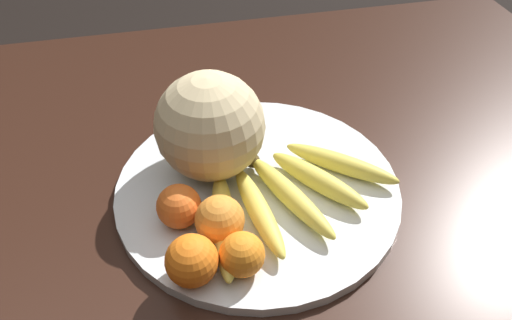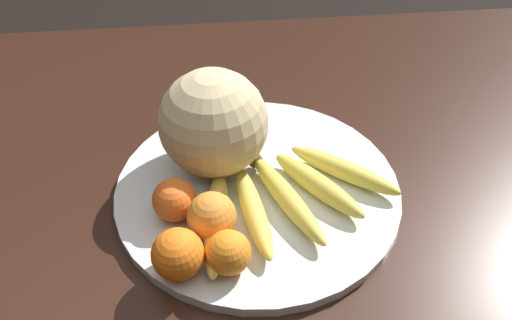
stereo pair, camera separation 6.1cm
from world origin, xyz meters
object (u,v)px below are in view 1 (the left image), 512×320
(orange_back_left, at_px, (179,206))
(kitchen_table, at_px, (259,231))
(fruit_bowl, at_px, (256,188))
(banana_bunch, at_px, (286,194))
(orange_front_right, at_px, (192,261))
(orange_mid_center, at_px, (242,254))
(melon, at_px, (210,126))
(orange_front_left, at_px, (220,220))

(orange_back_left, bearing_deg, kitchen_table, -163.64)
(fruit_bowl, relative_size, orange_back_left, 6.91)
(banana_bunch, distance_m, orange_front_right, 0.18)
(fruit_bowl, xyz_separation_m, orange_mid_center, (0.05, 0.15, 0.04))
(kitchen_table, relative_size, fruit_bowl, 3.48)
(melon, relative_size, orange_mid_center, 2.81)
(melon, relative_size, orange_back_left, 2.64)
(orange_front_right, distance_m, orange_back_left, 0.10)
(kitchen_table, relative_size, orange_back_left, 24.07)
(fruit_bowl, bearing_deg, orange_back_left, 22.53)
(kitchen_table, distance_m, orange_front_right, 0.22)
(kitchen_table, height_order, orange_front_left, orange_front_left)
(banana_bunch, bearing_deg, kitchen_table, -156.18)
(melon, height_order, orange_mid_center, melon)
(melon, xyz_separation_m, orange_back_left, (0.06, 0.10, -0.05))
(fruit_bowl, xyz_separation_m, orange_front_left, (0.07, 0.09, 0.04))
(fruit_bowl, distance_m, banana_bunch, 0.06)
(kitchen_table, bearing_deg, fruit_bowl, -79.54)
(banana_bunch, height_order, orange_front_left, orange_front_left)
(fruit_bowl, bearing_deg, banana_bunch, 127.65)
(fruit_bowl, height_order, orange_front_right, orange_front_right)
(fruit_bowl, xyz_separation_m, orange_back_left, (0.12, 0.05, 0.04))
(kitchen_table, relative_size, orange_mid_center, 25.59)
(melon, height_order, banana_bunch, melon)
(fruit_bowl, distance_m, orange_front_left, 0.12)
(fruit_bowl, height_order, orange_back_left, orange_back_left)
(fruit_bowl, distance_m, orange_back_left, 0.14)
(orange_front_left, xyz_separation_m, orange_mid_center, (-0.02, 0.06, -0.00))
(orange_mid_center, xyz_separation_m, orange_back_left, (0.07, -0.10, 0.00))
(banana_bunch, xyz_separation_m, orange_mid_center, (0.09, 0.10, 0.01))
(melon, height_order, orange_back_left, melon)
(banana_bunch, bearing_deg, orange_front_right, -77.84)
(melon, bearing_deg, kitchen_table, 132.38)
(banana_bunch, distance_m, orange_front_left, 0.11)
(orange_mid_center, bearing_deg, fruit_bowl, -109.11)
(kitchen_table, height_order, fruit_bowl, fruit_bowl)
(orange_front_left, height_order, orange_mid_center, orange_front_left)
(orange_back_left, bearing_deg, fruit_bowl, -157.47)
(melon, distance_m, orange_front_right, 0.21)
(melon, bearing_deg, orange_front_right, 74.19)
(fruit_bowl, height_order, melon, melon)
(fruit_bowl, height_order, banana_bunch, banana_bunch)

